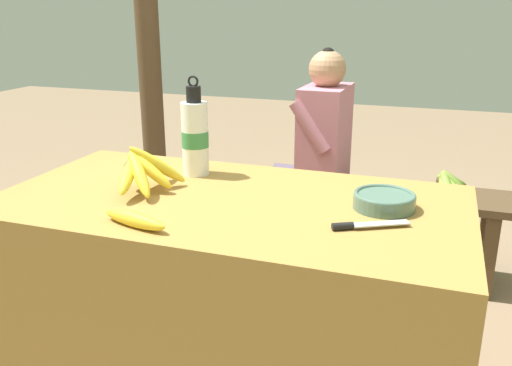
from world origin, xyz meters
The scene contains 10 objects.
market_counter centered at (0.00, 0.00, 0.37)m, with size 1.38×0.72×0.74m.
banana_bunch_ripe centered at (-0.27, -0.02, 0.81)m, with size 0.18×0.30×0.15m.
serving_bowl centered at (0.44, 0.07, 0.76)m, with size 0.17×0.17×0.05m.
water_bottle centered at (-0.20, 0.19, 0.87)m, with size 0.09×0.09×0.33m.
loose_banana_front centered at (-0.15, -0.28, 0.76)m, with size 0.21×0.09×0.04m.
knife centered at (0.40, -0.10, 0.75)m, with size 0.19×0.12×0.02m.
wooden_bench centered at (0.19, 1.15, 0.36)m, with size 1.48×0.32×0.44m.
seated_vendor centered at (0.00, 1.12, 0.63)m, with size 0.41×0.39×1.10m.
banana_bunch_green centered at (0.63, 1.15, 0.50)m, with size 0.17×0.31×0.13m.
support_post_near centered at (-1.10, 1.49, 1.13)m, with size 0.14×0.14×2.25m.
Camera 1 is at (0.57, -1.40, 1.28)m, focal length 38.00 mm.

